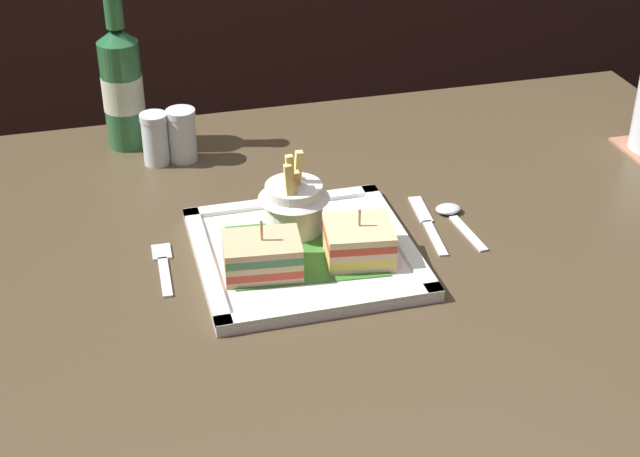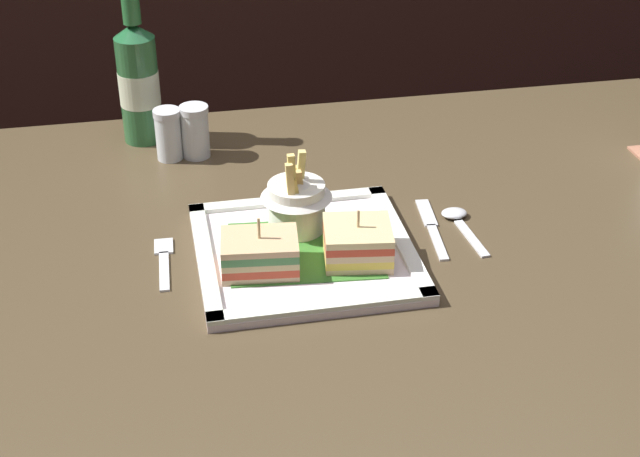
% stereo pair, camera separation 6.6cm
% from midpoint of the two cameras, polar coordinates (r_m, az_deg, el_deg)
% --- Properties ---
extents(dining_table, '(1.32, 0.94, 0.73)m').
position_cam_midpoint_polar(dining_table, '(1.28, 2.36, -6.65)').
color(dining_table, '#4B3D28').
rests_on(dining_table, ground_plane).
extents(square_plate, '(0.27, 0.27, 0.02)m').
position_cam_midpoint_polar(square_plate, '(1.19, 0.65, -1.49)').
color(square_plate, white).
rests_on(square_plate, dining_table).
extents(sandwich_half_left, '(0.10, 0.08, 0.07)m').
position_cam_midpoint_polar(sandwich_half_left, '(1.14, -2.00, -1.56)').
color(sandwich_half_left, tan).
rests_on(sandwich_half_left, square_plate).
extents(sandwich_half_right, '(0.09, 0.09, 0.07)m').
position_cam_midpoint_polar(sandwich_half_right, '(1.17, 3.90, -0.91)').
color(sandwich_half_right, '#E2BA88').
rests_on(sandwich_half_right, square_plate).
extents(fries_cup, '(0.09, 0.09, 0.12)m').
position_cam_midpoint_polar(fries_cup, '(1.21, 0.12, 1.83)').
color(fries_cup, white).
rests_on(fries_cup, square_plate).
extents(beer_bottle, '(0.06, 0.06, 0.26)m').
position_cam_midpoint_polar(beer_bottle, '(1.48, -9.61, 8.83)').
color(beer_bottle, '#2C6234').
rests_on(beer_bottle, dining_table).
extents(fork, '(0.03, 0.12, 0.00)m').
position_cam_midpoint_polar(fork, '(1.20, -7.82, -1.95)').
color(fork, silver).
rests_on(fork, dining_table).
extents(knife, '(0.03, 0.16, 0.00)m').
position_cam_midpoint_polar(knife, '(1.27, 8.21, 0.10)').
color(knife, silver).
rests_on(knife, dining_table).
extents(spoon, '(0.04, 0.12, 0.01)m').
position_cam_midpoint_polar(spoon, '(1.29, 9.80, 0.51)').
color(spoon, silver).
rests_on(spoon, dining_table).
extents(salt_shaker, '(0.04, 0.04, 0.08)m').
position_cam_midpoint_polar(salt_shaker, '(1.44, -7.80, 5.44)').
color(salt_shaker, silver).
rests_on(salt_shaker, dining_table).
extents(pepper_shaker, '(0.04, 0.04, 0.08)m').
position_cam_midpoint_polar(pepper_shaker, '(1.44, -6.21, 5.63)').
color(pepper_shaker, silver).
rests_on(pepper_shaker, dining_table).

